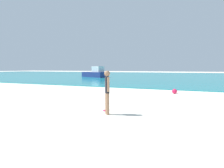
{
  "coord_description": "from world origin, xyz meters",
  "views": [
    {
      "loc": [
        3.85,
        -2.4,
        1.79
      ],
      "look_at": [
        0.25,
        6.07,
        1.02
      ],
      "focal_mm": 30.59,
      "sensor_mm": 36.0,
      "label": 1
    }
  ],
  "objects_px": {
    "boat_near": "(95,73)",
    "beach_ball": "(175,91)",
    "person_standing": "(107,90)",
    "frisbee": "(106,111)"
  },
  "relations": [
    {
      "from": "boat_near",
      "to": "beach_ball",
      "type": "xyz_separation_m",
      "value": [
        16.03,
        -18.36,
        -0.6
      ]
    },
    {
      "from": "boat_near",
      "to": "beach_ball",
      "type": "height_order",
      "value": "boat_near"
    },
    {
      "from": "beach_ball",
      "to": "boat_near",
      "type": "bearing_deg",
      "value": 131.13
    },
    {
      "from": "person_standing",
      "to": "boat_near",
      "type": "distance_m",
      "value": 29.3
    },
    {
      "from": "frisbee",
      "to": "boat_near",
      "type": "relative_size",
      "value": 0.04
    },
    {
      "from": "frisbee",
      "to": "boat_near",
      "type": "xyz_separation_m",
      "value": [
        -13.87,
        25.09,
        0.76
      ]
    },
    {
      "from": "person_standing",
      "to": "boat_near",
      "type": "xyz_separation_m",
      "value": [
        -14.17,
        25.64,
        -0.19
      ]
    },
    {
      "from": "person_standing",
      "to": "frisbee",
      "type": "bearing_deg",
      "value": -13.23
    },
    {
      "from": "boat_near",
      "to": "beach_ball",
      "type": "distance_m",
      "value": 24.38
    },
    {
      "from": "frisbee",
      "to": "boat_near",
      "type": "height_order",
      "value": "boat_near"
    }
  ]
}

